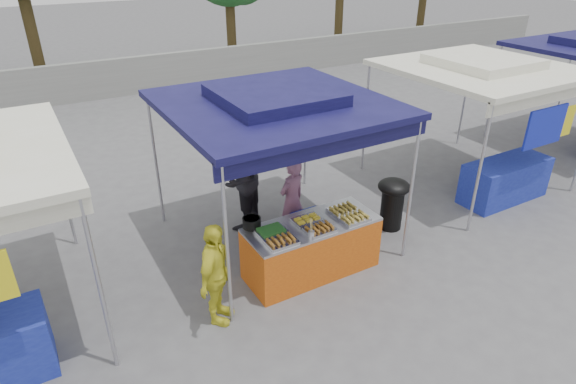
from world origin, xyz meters
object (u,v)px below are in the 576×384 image
wok_burner (393,200)px  cooking_pot (252,223)px  vendor_table (311,248)px  helper_man (239,178)px  customer_person (216,275)px  vendor_woman (292,200)px

wok_burner → cooking_pot: bearing=159.0°
vendor_table → helper_man: 1.89m
wok_burner → helper_man: (-2.24, 1.41, 0.36)m
helper_man → customer_person: (-1.29, -2.07, -0.19)m
cooking_pot → helper_man: helper_man is taller
vendor_table → vendor_woman: (0.23, 0.96, 0.30)m
cooking_pot → customer_person: 1.06m
wok_burner → vendor_woman: (-1.67, 0.58, 0.17)m
wok_burner → helper_man: helper_man is taller
wok_burner → helper_man: size_ratio=0.51×
cooking_pot → vendor_woman: bearing=30.7°
vendor_table → customer_person: 1.69m
vendor_table → customer_person: (-1.63, -0.28, 0.31)m
cooking_pot → wok_burner: cooking_pot is taller
vendor_table → customer_person: bearing=-170.1°
cooking_pot → helper_man: bearing=72.1°
cooking_pot → helper_man: size_ratio=0.14×
vendor_table → vendor_woman: 1.03m
customer_person → helper_man: bearing=10.0°
vendor_table → helper_man: helper_man is taller
cooking_pot → customer_person: bearing=-142.8°
cooking_pot → wok_burner: bearing=0.7°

